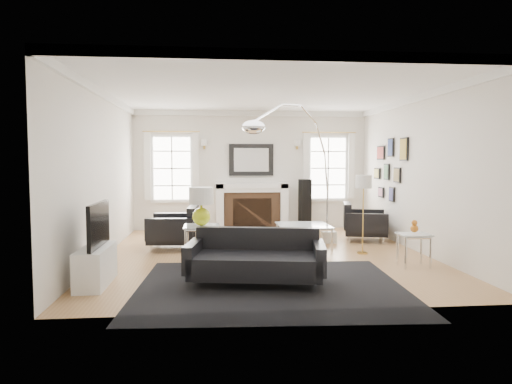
{
  "coord_description": "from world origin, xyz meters",
  "views": [
    {
      "loc": [
        -0.9,
        -7.79,
        1.64
      ],
      "look_at": [
        -0.14,
        0.3,
        1.07
      ],
      "focal_mm": 32.0,
      "sensor_mm": 36.0,
      "label": 1
    }
  ],
  "objects": [
    {
      "name": "window_left",
      "position": [
        -1.85,
        2.95,
        1.46
      ],
      "size": [
        1.24,
        0.15,
        1.62
      ],
      "color": "white",
      "rests_on": "back_wall"
    },
    {
      "name": "left_wall",
      "position": [
        -2.75,
        0.0,
        1.4
      ],
      "size": [
        0.04,
        6.0,
        2.8
      ],
      "primitive_type": "cube",
      "color": "silver",
      "rests_on": "floor"
    },
    {
      "name": "side_table_left",
      "position": [
        -1.09,
        -0.59,
        0.5
      ],
      "size": [
        0.55,
        0.55,
        0.61
      ],
      "color": "silver",
      "rests_on": "floor"
    },
    {
      "name": "floor",
      "position": [
        0.0,
        0.0,
        0.0
      ],
      "size": [
        6.0,
        6.0,
        0.0
      ],
      "primitive_type": "plane",
      "color": "#A37344",
      "rests_on": "ground"
    },
    {
      "name": "mantel_mirror",
      "position": [
        0.0,
        2.95,
        1.65
      ],
      "size": [
        1.05,
        0.07,
        0.75
      ],
      "color": "black",
      "rests_on": "back_wall"
    },
    {
      "name": "coffee_table",
      "position": [
        0.79,
        0.63,
        0.39
      ],
      "size": [
        0.96,
        0.96,
        0.43
      ],
      "color": "silver",
      "rests_on": "floor"
    },
    {
      "name": "right_wall",
      "position": [
        2.75,
        0.0,
        1.4
      ],
      "size": [
        0.04,
        6.0,
        2.8
      ],
      "primitive_type": "cube",
      "color": "silver",
      "rests_on": "floor"
    },
    {
      "name": "ceiling",
      "position": [
        0.0,
        0.0,
        2.8
      ],
      "size": [
        5.5,
        6.0,
        0.02
      ],
      "primitive_type": "cube",
      "color": "white",
      "rests_on": "back_wall"
    },
    {
      "name": "fireplace",
      "position": [
        0.0,
        2.79,
        0.54
      ],
      "size": [
        1.7,
        0.69,
        1.11
      ],
      "color": "white",
      "rests_on": "floor"
    },
    {
      "name": "back_wall",
      "position": [
        0.0,
        3.0,
        1.4
      ],
      "size": [
        5.5,
        0.04,
        2.8
      ],
      "primitive_type": "cube",
      "color": "silver",
      "rests_on": "floor"
    },
    {
      "name": "orange_vase",
      "position": [
        2.17,
        -1.12,
        0.62
      ],
      "size": [
        0.12,
        0.12,
        0.19
      ],
      "color": "#C76A19",
      "rests_on": "nesting_table"
    },
    {
      "name": "area_rug",
      "position": [
        -0.17,
        -2.04,
        0.01
      ],
      "size": [
        3.56,
        3.02,
        0.01
      ],
      "primitive_type": "cube",
      "rotation": [
        0.0,
        0.0,
        -0.05
      ],
      "color": "black",
      "rests_on": "floor"
    },
    {
      "name": "gourd_lamp",
      "position": [
        -1.09,
        -0.59,
        0.96
      ],
      "size": [
        0.38,
        0.38,
        0.61
      ],
      "color": "#C6D61A",
      "rests_on": "side_table_left"
    },
    {
      "name": "window_right",
      "position": [
        1.85,
        2.95,
        1.46
      ],
      "size": [
        1.24,
        0.15,
        1.62
      ],
      "color": "white",
      "rests_on": "back_wall"
    },
    {
      "name": "gallery_wall",
      "position": [
        2.72,
        1.3,
        1.53
      ],
      "size": [
        0.04,
        1.73,
        1.29
      ],
      "color": "black",
      "rests_on": "right_wall"
    },
    {
      "name": "armchair_left",
      "position": [
        -1.59,
        0.69,
        0.36
      ],
      "size": [
        0.92,
        1.01,
        0.65
      ],
      "color": "black",
      "rests_on": "floor"
    },
    {
      "name": "speaker_tower",
      "position": [
        1.23,
        2.65,
        0.6
      ],
      "size": [
        0.29,
        0.29,
        1.2
      ],
      "primitive_type": "cube",
      "rotation": [
        0.0,
        0.0,
        0.22
      ],
      "color": "black",
      "rests_on": "floor"
    },
    {
      "name": "nesting_table",
      "position": [
        2.17,
        -1.12,
        0.4
      ],
      "size": [
        0.47,
        0.39,
        0.51
      ],
      "color": "silver",
      "rests_on": "floor"
    },
    {
      "name": "arc_floor_lamp",
      "position": [
        0.57,
        0.44,
        1.49
      ],
      "size": [
        1.95,
        1.81,
        2.76
      ],
      "color": "white",
      "rests_on": "floor"
    },
    {
      "name": "front_wall",
      "position": [
        0.0,
        -3.0,
        1.4
      ],
      "size": [
        5.5,
        0.04,
        2.8
      ],
      "primitive_type": "cube",
      "color": "silver",
      "rests_on": "floor"
    },
    {
      "name": "tv_unit",
      "position": [
        -2.44,
        -1.7,
        0.33
      ],
      "size": [
        0.35,
        1.0,
        1.09
      ],
      "color": "white",
      "rests_on": "floor"
    },
    {
      "name": "sofa",
      "position": [
        -0.34,
        -1.83,
        0.32
      ],
      "size": [
        1.91,
        1.11,
        0.59
      ],
      "color": "black",
      "rests_on": "floor"
    },
    {
      "name": "armchair_right",
      "position": [
        2.14,
        1.23,
        0.35
      ],
      "size": [
        1.04,
        1.11,
        0.63
      ],
      "color": "black",
      "rests_on": "floor"
    },
    {
      "name": "crown_molding",
      "position": [
        0.0,
        0.0,
        2.74
      ],
      "size": [
        5.5,
        6.0,
        0.12
      ],
      "primitive_type": "cube",
      "color": "white",
      "rests_on": "back_wall"
    },
    {
      "name": "stick_floor_lamp",
      "position": [
        1.71,
        -0.08,
        1.2
      ],
      "size": [
        0.28,
        0.28,
        1.38
      ],
      "color": "gold",
      "rests_on": "floor"
    }
  ]
}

